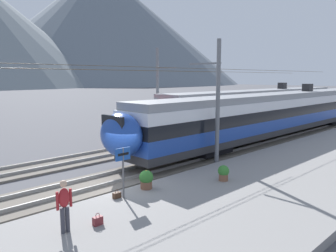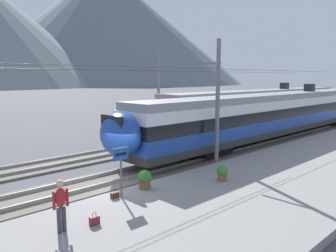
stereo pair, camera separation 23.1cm
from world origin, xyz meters
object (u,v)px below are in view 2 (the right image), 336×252
(train_near_platform, at_px, (280,112))
(passenger_walking, at_px, (61,203))
(catenary_mast_mid, at_px, (216,100))
(catenary_mast_far_side, at_px, (160,92))
(handbag_beside_passenger, at_px, (94,220))
(platform_sign, at_px, (121,161))
(potted_plant_by_shelter, at_px, (222,172))
(potted_plant_platform_edge, at_px, (145,179))
(train_far_track, at_px, (261,105))
(handbag_near_sign, at_px, (115,195))

(train_near_platform, distance_m, passenger_walking, 22.21)
(catenary_mast_mid, xyz_separation_m, catenary_mast_far_side, (3.55, 8.59, 0.10))
(handbag_beside_passenger, bearing_deg, platform_sign, 33.78)
(train_near_platform, height_order, catenary_mast_far_side, catenary_mast_far_side)
(passenger_walking, bearing_deg, potted_plant_by_shelter, -2.11)
(potted_plant_platform_edge, bearing_deg, catenary_mast_far_side, 44.73)
(passenger_walking, bearing_deg, catenary_mast_mid, 12.66)
(platform_sign, relative_size, handbag_beside_passenger, 4.94)
(handbag_beside_passenger, bearing_deg, potted_plant_platform_edge, 25.04)
(catenary_mast_mid, distance_m, catenary_mast_far_side, 9.29)
(potted_plant_by_shelter, bearing_deg, train_near_platform, 18.10)
(passenger_walking, height_order, handbag_beside_passenger, passenger_walking)
(platform_sign, relative_size, potted_plant_by_shelter, 2.78)
(train_near_platform, distance_m, potted_plant_platform_edge, 17.53)
(train_far_track, height_order, platform_sign, train_far_track)
(catenary_mast_mid, relative_size, handbag_beside_passenger, 96.54)
(catenary_mast_far_side, bearing_deg, handbag_near_sign, -139.50)
(handbag_beside_passenger, xyz_separation_m, potted_plant_platform_edge, (3.53, 1.65, 0.29))
(train_far_track, bearing_deg, handbag_near_sign, -162.00)
(platform_sign, distance_m, passenger_walking, 3.40)
(passenger_walking, xyz_separation_m, potted_plant_by_shelter, (7.87, -0.29, -0.54))
(catenary_mast_mid, relative_size, potted_plant_platform_edge, 49.02)
(potted_plant_by_shelter, bearing_deg, handbag_beside_passenger, 179.74)
(platform_sign, height_order, potted_plant_platform_edge, platform_sign)
(train_far_track, bearing_deg, handbag_beside_passenger, -160.09)
(platform_sign, bearing_deg, passenger_walking, -159.63)
(handbag_beside_passenger, height_order, potted_plant_by_shelter, potted_plant_by_shelter)
(train_far_track, bearing_deg, passenger_walking, -161.27)
(potted_plant_platform_edge, bearing_deg, train_far_track, 19.07)
(train_far_track, xyz_separation_m, catenary_mast_far_side, (-12.78, 1.83, 1.73))
(passenger_walking, bearing_deg, platform_sign, 20.37)
(train_far_track, relative_size, catenary_mast_far_side, 0.76)
(handbag_beside_passenger, distance_m, potted_plant_platform_edge, 3.91)
(handbag_near_sign, bearing_deg, catenary_mast_mid, 7.83)
(passenger_walking, height_order, potted_plant_by_shelter, passenger_walking)
(train_near_platform, relative_size, handbag_near_sign, 93.80)
(train_near_platform, xyz_separation_m, catenary_mast_mid, (-11.09, -1.86, 1.63))
(handbag_beside_passenger, relative_size, potted_plant_by_shelter, 0.56)
(handbag_near_sign, bearing_deg, train_far_track, 18.00)
(handbag_beside_passenger, relative_size, handbag_near_sign, 1.13)
(catenary_mast_far_side, bearing_deg, catenary_mast_mid, -112.45)
(train_far_track, height_order, catenary_mast_far_side, catenary_mast_far_side)
(catenary_mast_far_side, relative_size, handbag_near_sign, 109.49)
(catenary_mast_far_side, xyz_separation_m, handbag_beside_passenger, (-13.22, -11.25, -3.46))
(platform_sign, height_order, handbag_beside_passenger, platform_sign)
(train_far_track, bearing_deg, catenary_mast_mid, -157.51)
(train_near_platform, relative_size, catenary_mast_mid, 0.86)
(train_far_track, relative_size, handbag_beside_passenger, 73.20)
(passenger_walking, relative_size, potted_plant_platform_edge, 2.07)
(train_near_platform, bearing_deg, catenary_mast_far_side, 138.25)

